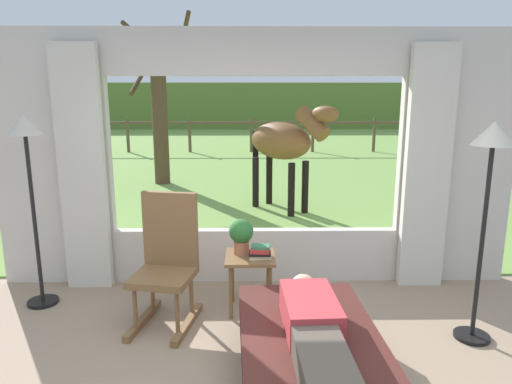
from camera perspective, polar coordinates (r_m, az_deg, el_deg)
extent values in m
cube|color=beige|center=(5.03, -23.88, 3.56)|extent=(1.15, 0.12, 2.55)
cube|color=beige|center=(5.07, 23.49, 3.67)|extent=(1.15, 0.12, 2.55)
cube|color=beige|center=(4.87, -0.08, -7.76)|extent=(2.90, 0.12, 0.55)
cube|color=beige|center=(4.59, -0.08, 17.02)|extent=(2.90, 0.12, 0.45)
cube|color=beige|center=(4.79, -20.75, 2.51)|extent=(0.44, 0.10, 2.40)
cube|color=beige|center=(4.83, 20.46, 2.61)|extent=(0.44, 0.10, 2.40)
cube|color=#759E47|center=(15.60, -0.58, 5.22)|extent=(36.00, 21.68, 0.02)
cube|color=olive|center=(25.33, -0.68, 10.67)|extent=(36.00, 2.00, 2.40)
cube|color=black|center=(3.23, 6.88, -22.31)|extent=(0.89, 1.60, 0.24)
cube|color=#471E19|center=(3.12, 6.98, -19.13)|extent=(0.97, 1.74, 0.18)
cube|color=#B23338|center=(3.15, 6.71, -14.60)|extent=(0.36, 0.61, 0.22)
cube|color=#4C4238|center=(2.64, 8.47, -20.86)|extent=(0.31, 0.69, 0.18)
sphere|color=tan|center=(3.50, 5.87, -11.72)|extent=(0.20, 0.20, 0.20)
cube|color=brown|center=(3.97, -11.45, -10.29)|extent=(0.56, 0.56, 0.06)
cube|color=brown|center=(4.04, -10.57, -4.73)|extent=(0.48, 0.15, 0.68)
cube|color=brown|center=(4.22, -13.83, -15.16)|extent=(0.19, 0.68, 0.06)
cube|color=brown|center=(4.08, -8.48, -15.89)|extent=(0.19, 0.68, 0.06)
cylinder|color=brown|center=(3.97, -14.78, -13.70)|extent=(0.04, 0.04, 0.38)
cylinder|color=brown|center=(3.84, -9.74, -14.38)|extent=(0.04, 0.04, 0.38)
cylinder|color=brown|center=(4.27, -12.74, -11.69)|extent=(0.04, 0.04, 0.38)
cylinder|color=brown|center=(4.15, -8.04, -12.22)|extent=(0.04, 0.04, 0.38)
cube|color=brown|center=(4.14, -0.73, -8.10)|extent=(0.44, 0.44, 0.03)
cylinder|color=brown|center=(4.09, -3.15, -12.36)|extent=(0.04, 0.04, 0.49)
cylinder|color=brown|center=(4.09, 1.73, -12.34)|extent=(0.04, 0.04, 0.49)
cylinder|color=brown|center=(4.40, -2.97, -10.50)|extent=(0.04, 0.04, 0.49)
cylinder|color=brown|center=(4.40, 1.53, -10.49)|extent=(0.04, 0.04, 0.49)
cylinder|color=#9E6042|center=(4.17, -1.84, -6.85)|extent=(0.14, 0.14, 0.12)
sphere|color=#2D6B2D|center=(4.12, -1.85, -4.89)|extent=(0.22, 0.22, 0.22)
cube|color=beige|center=(4.08, 0.49, -7.92)|extent=(0.20, 0.14, 0.03)
cube|color=black|center=(4.06, 0.46, -7.59)|extent=(0.19, 0.14, 0.02)
cube|color=#B22D28|center=(4.05, 0.50, -7.20)|extent=(0.18, 0.16, 0.03)
cube|color=#337247|center=(4.05, 0.60, -6.79)|extent=(0.17, 0.13, 0.02)
cylinder|color=black|center=(4.88, -24.90, -12.24)|extent=(0.28, 0.28, 0.03)
cylinder|color=black|center=(4.63, -25.77, -3.42)|extent=(0.04, 0.04, 1.58)
cone|color=beige|center=(4.49, -26.83, 7.48)|extent=(0.32, 0.32, 0.18)
cylinder|color=black|center=(4.27, 25.18, -15.87)|extent=(0.28, 0.28, 0.03)
cylinder|color=black|center=(3.98, 26.19, -6.05)|extent=(0.04, 0.04, 1.56)
cone|color=beige|center=(3.82, 27.44, 6.48)|extent=(0.32, 0.32, 0.18)
ellipsoid|color=brown|center=(7.51, 3.02, 6.37)|extent=(1.24, 1.30, 0.60)
cylinder|color=brown|center=(7.02, 7.01, 8.44)|extent=(0.59, 0.62, 0.53)
ellipsoid|color=brown|center=(6.85, 8.57, 9.54)|extent=(0.47, 0.49, 0.24)
cube|color=black|center=(7.07, 6.52, 8.70)|extent=(0.34, 0.38, 0.32)
cylinder|color=black|center=(7.96, -0.06, 5.64)|extent=(0.14, 0.14, 0.55)
cylinder|color=black|center=(7.45, 6.11, 0.62)|extent=(0.11, 0.11, 0.85)
cylinder|color=black|center=(7.22, 4.41, 0.27)|extent=(0.11, 0.11, 0.85)
cylinder|color=black|center=(8.02, 1.65, 1.53)|extent=(0.11, 0.11, 0.85)
cylinder|color=black|center=(7.81, -0.05, 1.24)|extent=(0.11, 0.11, 0.85)
cylinder|color=#4C3823|center=(9.93, -11.85, 9.56)|extent=(0.32, 0.32, 2.98)
cylinder|color=#47331E|center=(10.07, -9.11, 18.09)|extent=(0.53, 1.21, 1.00)
cylinder|color=#47331E|center=(9.64, -11.11, 17.05)|extent=(0.70, 0.61, 0.74)
cylinder|color=#47331E|center=(10.03, -14.38, 13.24)|extent=(0.15, 1.10, 0.60)
cylinder|color=#47331E|center=(9.65, -13.93, 17.91)|extent=(0.95, 0.58, 0.78)
cylinder|color=brown|center=(16.98, -28.87, 6.18)|extent=(0.10, 0.10, 1.10)
cylinder|color=brown|center=(16.14, -22.55, 6.52)|extent=(0.10, 0.10, 1.10)
cylinder|color=brown|center=(15.52, -15.63, 6.81)|extent=(0.10, 0.10, 1.10)
cylinder|color=brown|center=(15.13, -8.23, 7.00)|extent=(0.10, 0.10, 1.10)
cylinder|color=brown|center=(15.01, -0.58, 7.08)|extent=(0.10, 0.10, 1.10)
cylinder|color=brown|center=(15.15, 7.07, 7.04)|extent=(0.10, 0.10, 1.10)
cylinder|color=brown|center=(15.55, 14.44, 6.88)|extent=(0.10, 0.10, 1.10)
cylinder|color=brown|center=(16.18, 21.34, 6.63)|extent=(0.10, 0.10, 1.10)
cylinder|color=brown|center=(17.03, 27.62, 6.32)|extent=(0.10, 0.10, 1.10)
cube|color=brown|center=(14.98, -0.58, 8.61)|extent=(16.00, 0.06, 0.08)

